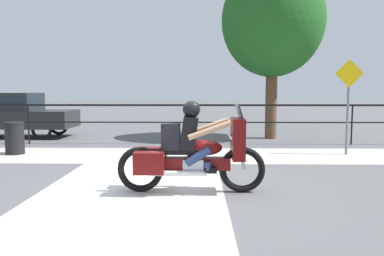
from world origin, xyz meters
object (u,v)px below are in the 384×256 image
object	(u,v)px
tree_behind_sign	(273,21)
parked_car	(10,112)
trash_bin	(15,138)
street_sign	(348,95)
motorcycle	(191,151)

from	to	relation	value
tree_behind_sign	parked_car	bearing A→B (deg)	179.05
trash_bin	street_sign	bearing A→B (deg)	0.55
trash_bin	street_sign	xyz separation A→B (m)	(8.78, 0.08, 1.14)
parked_car	street_sign	world-z (taller)	street_sign
tree_behind_sign	motorcycle	bearing A→B (deg)	-110.47
parked_car	trash_bin	world-z (taller)	parked_car
motorcycle	parked_car	xyz separation A→B (m)	(-6.72, 7.35, 0.24)
trash_bin	street_sign	world-z (taller)	street_sign
motorcycle	trash_bin	distance (m)	6.01
street_sign	tree_behind_sign	distance (m)	4.47
parked_car	tree_behind_sign	distance (m)	9.92
motorcycle	street_sign	size ratio (longest dim) A/B	0.98
street_sign	tree_behind_sign	world-z (taller)	tree_behind_sign
trash_bin	tree_behind_sign	distance (m)	9.01
motorcycle	tree_behind_sign	world-z (taller)	tree_behind_sign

